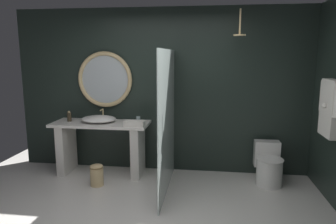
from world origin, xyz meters
name	(u,v)px	position (x,y,z in m)	size (l,w,h in m)	color
back_wall_panel	(163,91)	(0.00, 1.90, 1.30)	(4.80, 0.10, 2.60)	#1E2823
vanity_counter	(101,142)	(-0.94, 1.54, 0.51)	(1.50, 0.58, 0.83)	silver
vessel_sink	(99,119)	(-0.97, 1.55, 0.88)	(0.54, 0.44, 0.18)	white
tumbler_cup	(138,120)	(-0.34, 1.58, 0.88)	(0.06, 0.06, 0.10)	silver
soap_dispenser	(69,117)	(-1.46, 1.56, 0.91)	(0.07, 0.07, 0.16)	#3D3323
round_wall_mirror	(105,80)	(-0.94, 1.81, 1.48)	(0.90, 0.07, 0.90)	#D6B77F
shower_glass_panel	(167,122)	(0.18, 1.08, 0.97)	(0.02, 1.55, 1.95)	silver
rain_shower_head	(240,32)	(1.14, 1.51, 2.19)	(0.17, 0.17, 0.37)	#D6B77F
hanging_bathrobe	(331,106)	(2.21, 0.92, 1.26)	(0.20, 0.59, 0.77)	#D6B77F
toilet	(268,166)	(1.63, 1.48, 0.27)	(0.39, 0.58, 0.59)	white
waste_bin	(97,175)	(-0.85, 1.06, 0.16)	(0.19, 0.19, 0.32)	#D6B77F
folded_hand_towel	(135,123)	(-0.34, 1.35, 0.87)	(0.30, 0.16, 0.08)	silver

